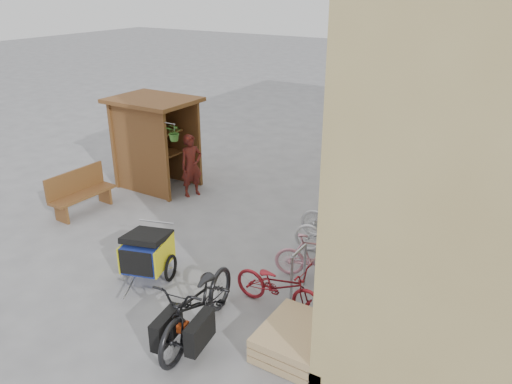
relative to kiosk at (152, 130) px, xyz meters
The scene contains 17 objects.
ground 4.39m from the kiosk, 37.02° to the right, with size 80.00×80.00×0.00m, color gray.
kiosk is the anchor object (origin of this frame).
bike_rack 5.67m from the kiosk, ahead, with size 0.05×5.35×0.86m.
pallet_stack 7.50m from the kiosk, 31.66° to the right, with size 1.00×1.20×0.40m.
bench 2.44m from the kiosk, 100.61° to the right, with size 0.54×1.64×1.03m.
shopping_carts 7.40m from the kiosk, 31.36° to the left, with size 0.63×2.12×1.13m.
child_trailer 4.68m from the kiosk, 49.64° to the right, with size 1.07×1.65×0.96m.
cargo_bike 6.56m from the kiosk, 42.00° to the right, with size 1.13×2.33×1.17m.
person_kiosk 1.44m from the kiosk, ahead, with size 0.59×0.39×1.62m, color maroon.
bike_0 6.40m from the kiosk, 28.99° to the right, with size 0.58×1.66×0.87m, color maroon.
bike_1 6.02m from the kiosk, 18.68° to the right, with size 0.42×1.47×0.88m, color #C27D91.
bike_2 5.82m from the kiosk, ahead, with size 0.61×1.76×0.92m, color #B7B7BC.
bike_3 5.53m from the kiosk, ahead, with size 0.46×1.64×0.98m, color #B7B7BC.
bike_4 5.55m from the kiosk, ahead, with size 0.60×1.71×0.90m, color #B7B7BC.
bike_5 5.53m from the kiosk, ahead, with size 0.50×1.77×1.06m, color silver.
bike_6 5.92m from the kiosk, 15.85° to the left, with size 0.58×1.67×0.88m, color #1E647B.
bike_7 5.90m from the kiosk, 19.13° to the left, with size 0.49×1.75×1.05m, color #C27D91.
Camera 1 is at (5.62, -6.80, 5.13)m, focal length 35.00 mm.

